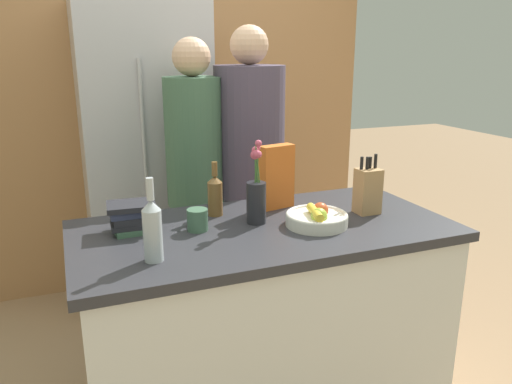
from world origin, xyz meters
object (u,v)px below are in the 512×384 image
(refrigerator, at_px, (146,159))
(knife_block, at_px, (368,190))
(coffee_mug, at_px, (197,220))
(bottle_oil, at_px, (152,229))
(person_at_sink, at_px, (195,178))
(flower_vase, at_px, (256,196))
(person_in_blue, at_px, (250,170))
(book_stack, at_px, (133,217))
(cereal_box, at_px, (277,177))
(bottle_vinegar, at_px, (215,194))
(fruit_bowl, at_px, (317,218))

(refrigerator, distance_m, knife_block, 1.47)
(knife_block, distance_m, coffee_mug, 0.76)
(knife_block, bearing_deg, bottle_oil, -169.73)
(person_at_sink, bearing_deg, flower_vase, -83.88)
(refrigerator, distance_m, flower_vase, 1.23)
(person_at_sink, distance_m, person_in_blue, 0.30)
(flower_vase, relative_size, coffee_mug, 2.98)
(refrigerator, height_order, person_at_sink, refrigerator)
(coffee_mug, xyz_separation_m, person_in_blue, (0.46, 0.63, 0.02))
(book_stack, bearing_deg, cereal_box, 6.86)
(flower_vase, distance_m, person_at_sink, 0.67)
(bottle_vinegar, bearing_deg, person_in_blue, 54.33)
(book_stack, distance_m, person_at_sink, 0.70)
(flower_vase, relative_size, book_stack, 1.79)
(knife_block, height_order, flower_vase, flower_vase)
(refrigerator, relative_size, person_in_blue, 1.10)
(knife_block, bearing_deg, coffee_mug, 175.36)
(bottle_oil, bearing_deg, person_in_blue, 51.85)
(fruit_bowl, xyz_separation_m, person_at_sink, (-0.30, 0.78, 0.01))
(fruit_bowl, bearing_deg, bottle_vinegar, 140.82)
(fruit_bowl, distance_m, person_at_sink, 0.84)
(refrigerator, distance_m, fruit_bowl, 1.41)
(bottle_oil, height_order, bottle_vinegar, bottle_oil)
(book_stack, relative_size, bottle_vinegar, 0.83)
(refrigerator, bearing_deg, bottle_oil, -98.55)
(coffee_mug, xyz_separation_m, bottle_vinegar, (0.12, 0.15, 0.05))
(book_stack, relative_size, person_at_sink, 0.12)
(knife_block, xyz_separation_m, person_at_sink, (-0.59, 0.71, -0.06))
(knife_block, relative_size, bottle_vinegar, 1.10)
(refrigerator, xyz_separation_m, bottle_vinegar, (0.12, -1.05, 0.05))
(book_stack, xyz_separation_m, person_at_sink, (0.41, 0.57, -0.01))
(knife_block, relative_size, person_at_sink, 0.16)
(refrigerator, distance_m, bottle_oil, 1.46)
(flower_vase, bearing_deg, knife_block, -6.41)
(coffee_mug, xyz_separation_m, bottle_oil, (-0.22, -0.24, 0.07))
(coffee_mug, bearing_deg, person_in_blue, 53.58)
(refrigerator, bearing_deg, coffee_mug, -89.99)
(cereal_box, bearing_deg, person_in_blue, 84.04)
(fruit_bowl, relative_size, bottle_oil, 0.87)
(flower_vase, relative_size, cereal_box, 1.22)
(knife_block, bearing_deg, fruit_bowl, -166.65)
(flower_vase, distance_m, cereal_box, 0.23)
(fruit_bowl, bearing_deg, coffee_mug, 164.71)
(bottle_oil, height_order, person_in_blue, person_in_blue)
(coffee_mug, bearing_deg, refrigerator, 90.01)
(knife_block, relative_size, cereal_box, 0.90)
(cereal_box, distance_m, person_at_sink, 0.56)
(refrigerator, distance_m, person_in_blue, 0.74)
(book_stack, bearing_deg, flower_vase, -9.62)
(refrigerator, xyz_separation_m, coffee_mug, (0.00, -1.20, -0.00))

